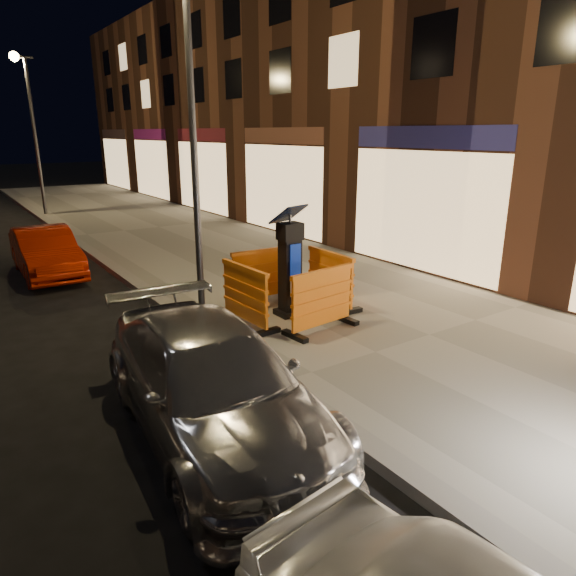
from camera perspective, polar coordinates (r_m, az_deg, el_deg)
ground_plane at (r=7.18m, az=-0.76°, el=-11.45°), size 120.00×120.00×0.00m
sidewalk at (r=9.00m, az=15.40°, el=-5.46°), size 6.00×60.00×0.15m
kerb at (r=7.14m, az=-0.76°, el=-10.92°), size 0.30×60.00×0.15m
parking_kiosk at (r=9.32m, az=0.22°, el=2.64°), size 0.62×0.62×1.92m
barrier_front at (r=8.70m, az=3.78°, el=-1.35°), size 1.43×0.70×1.07m
barrier_back at (r=10.19m, az=-2.82°, el=1.41°), size 1.40×0.62×1.07m
barrier_kerbside at (r=8.95m, az=-4.79°, el=-0.86°), size 0.63×1.40×1.07m
barrier_bldgside at (r=9.98m, az=4.71°, el=1.03°), size 0.60×1.39×1.07m
car_silver at (r=6.40m, az=-8.14°, el=-15.46°), size 2.19×4.54×1.28m
car_red at (r=14.08m, az=-25.01°, el=1.30°), size 1.28×3.57×1.17m
street_lamp_mid at (r=9.07m, az=-10.43°, el=15.02°), size 0.12×0.12×6.00m
street_lamp_far at (r=23.56m, az=-26.25°, el=14.65°), size 0.12×0.12×6.00m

